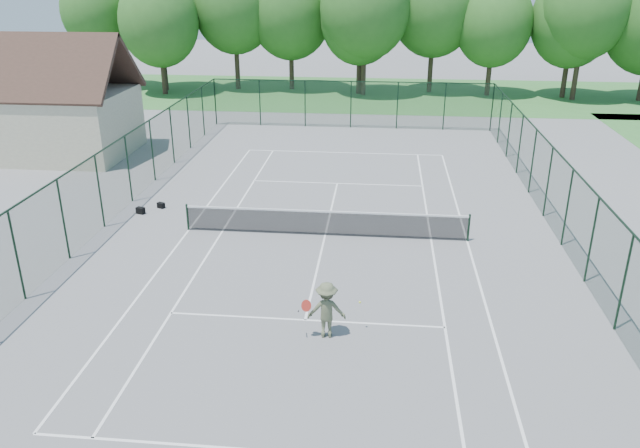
{
  "coord_description": "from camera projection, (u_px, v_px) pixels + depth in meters",
  "views": [
    {
      "loc": [
        2.05,
        -22.35,
        9.72
      ],
      "look_at": [
        0.0,
        -2.0,
        1.3
      ],
      "focal_mm": 35.0,
      "sensor_mm": 36.0,
      "label": 1
    }
  ],
  "objects": [
    {
      "name": "sports_bag_a",
      "position": [
        141.0,
        211.0,
        26.56
      ],
      "size": [
        0.4,
        0.31,
        0.28
      ],
      "primitive_type": "cube",
      "rotation": [
        0.0,
        0.0,
        -0.32
      ],
      "color": "black",
      "rests_on": "ground"
    },
    {
      "name": "tennis_player",
      "position": [
        327.0,
        310.0,
        17.47
      ],
      "size": [
        1.81,
        0.79,
        1.68
      ],
      "color": "#595F42",
      "rests_on": "ground"
    },
    {
      "name": "sports_bag_b",
      "position": [
        161.0,
        205.0,
        27.2
      ],
      "size": [
        0.36,
        0.3,
        0.24
      ],
      "primitive_type": "cube",
      "rotation": [
        0.0,
        0.0,
        -0.39
      ],
      "color": "black",
      "rests_on": "ground"
    },
    {
      "name": "tree_line_far",
      "position": [
        360.0,
        18.0,
        49.78
      ],
      "size": [
        39.4,
        6.4,
        9.7
      ],
      "color": "#433124",
      "rests_on": "ground"
    },
    {
      "name": "court_lines",
      "position": [
        325.0,
        235.0,
        24.45
      ],
      "size": [
        11.05,
        23.85,
        0.01
      ],
      "color": "white",
      "rests_on": "ground"
    },
    {
      "name": "utility_building",
      "position": [
        50.0,
        99.0,
        33.95
      ],
      "size": [
        8.6,
        6.27,
        6.63
      ],
      "color": "beige",
      "rests_on": "ground"
    },
    {
      "name": "grass_far",
      "position": [
        358.0,
        93.0,
        52.06
      ],
      "size": [
        80.0,
        16.0,
        0.01
      ],
      "primitive_type": "cube",
      "color": "#3B7D37",
      "rests_on": "ground"
    },
    {
      "name": "ground",
      "position": [
        325.0,
        235.0,
        24.45
      ],
      "size": [
        140.0,
        140.0,
        0.0
      ],
      "primitive_type": "plane",
      "color": "gray",
      "rests_on": "ground"
    },
    {
      "name": "tennis_net",
      "position": [
        325.0,
        222.0,
        24.24
      ],
      "size": [
        11.08,
        0.08,
        1.1
      ],
      "color": "black",
      "rests_on": "ground"
    },
    {
      "name": "fence_enclosure",
      "position": [
        325.0,
        198.0,
        23.86
      ],
      "size": [
        18.05,
        36.05,
        3.02
      ],
      "color": "#1C3C26",
      "rests_on": "ground"
    }
  ]
}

